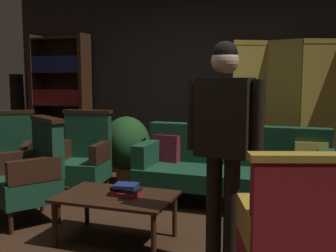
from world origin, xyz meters
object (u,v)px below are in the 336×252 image
velvet_couch (233,165)px  potted_plant (126,146)px  folding_screen (300,113)px  book_red_leather (126,193)px  coffee_table (116,200)px  armchair_wing_right (83,157)px  bookshelf (61,101)px  armchair_wing_left (7,159)px  book_black_cloth (126,189)px  book_navy_cloth (126,185)px  standing_figure (224,134)px  armchair_wing_far (33,173)px  armchair_gilt_accent (293,240)px

velvet_couch → potted_plant: size_ratio=2.30×
folding_screen → book_red_leather: size_ratio=7.57×
coffee_table → armchair_wing_right: size_ratio=0.96×
velvet_couch → book_red_leather: 1.53m
coffee_table → book_red_leather: 0.11m
bookshelf → armchair_wing_left: 1.55m
coffee_table → folding_screen: bearing=56.3°
armchair_wing_left → book_black_cloth: 1.95m
coffee_table → armchair_wing_right: 1.43m
armchair_wing_left → potted_plant: bearing=44.6°
book_red_leather → book_navy_cloth: size_ratio=1.29×
standing_figure → book_navy_cloth: size_ratio=8.75×
coffee_table → potted_plant: bearing=111.7°
bookshelf → velvet_couch: bearing=-15.3°
bookshelf → armchair_wing_far: bearing=-64.8°
potted_plant → book_navy_cloth: 1.89m
armchair_gilt_accent → book_black_cloth: 1.59m
armchair_gilt_accent → potted_plant: (-2.19, 2.45, 0.04)m
folding_screen → armchair_wing_left: folding_screen is taller
coffee_table → standing_figure: size_ratio=0.59×
bookshelf → coffee_table: size_ratio=2.05×
standing_figure → coffee_table: bearing=170.0°
potted_plant → book_red_leather: bearing=-65.6°
velvet_couch → armchair_wing_left: (-2.53, -0.68, 0.04)m
folding_screen → potted_plant: bearing=-168.0°
coffee_table → armchair_wing_far: 1.05m
armchair_wing_left → standing_figure: standing_figure is taller
armchair_wing_right → book_navy_cloth: 1.46m
book_black_cloth → book_navy_cloth: (0.00, 0.00, 0.03)m
armchair_wing_far → potted_plant: size_ratio=1.13×
armchair_wing_left → velvet_couch: bearing=15.0°
coffee_table → armchair_gilt_accent: size_ratio=0.96×
armchair_wing_left → book_black_cloth: (1.83, -0.68, -0.01)m
book_black_cloth → book_navy_cloth: size_ratio=1.27×
velvet_couch → book_navy_cloth: 1.53m
velvet_couch → armchair_wing_far: 2.15m
folding_screen → armchair_wing_left: 3.59m
velvet_couch → armchair_wing_right: (-1.73, -0.32, 0.04)m
book_black_cloth → armchair_wing_far: bearing=170.7°
armchair_gilt_accent → book_black_cloth: bearing=152.7°
standing_figure → armchair_wing_right: bearing=147.1°
standing_figure → potted_plant: standing_figure is taller
armchair_wing_right → book_red_leather: (1.03, -1.04, -0.05)m
book_navy_cloth → bookshelf: bearing=133.7°
armchair_wing_right → standing_figure: (1.92, -1.24, 0.54)m
armchair_wing_right → standing_figure: bearing=-32.9°
bookshelf → armchair_wing_right: bookshelf is taller
velvet_couch → armchair_wing_right: bearing=-169.6°
book_navy_cloth → coffee_table: bearing=-159.8°
standing_figure → book_navy_cloth: standing_figure is taller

